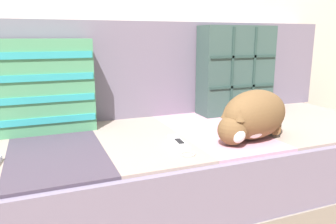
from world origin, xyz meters
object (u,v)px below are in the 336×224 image
at_px(throw_pillow_quilted, 236,70).
at_px(game_remote_far, 179,144).
at_px(sleeping_cat, 253,117).
at_px(couch, 174,173).
at_px(throw_pillow_striped, 32,87).

bearing_deg(throw_pillow_quilted, game_remote_far, -141.33).
bearing_deg(throw_pillow_quilted, sleeping_cat, -114.23).
distance_m(couch, throw_pillow_striped, 0.68).
height_order(sleeping_cat, game_remote_far, sleeping_cat).
relative_size(couch, throw_pillow_striped, 4.27).
height_order(couch, throw_pillow_quilted, throw_pillow_quilted).
bearing_deg(couch, throw_pillow_striped, 160.50).
bearing_deg(couch, throw_pillow_quilted, 24.49).
distance_m(throw_pillow_quilted, sleeping_cat, 0.46).
distance_m(throw_pillow_quilted, game_remote_far, 0.64).
bearing_deg(sleeping_cat, couch, 137.16).
bearing_deg(throw_pillow_striped, game_remote_far, -38.78).
relative_size(throw_pillow_striped, game_remote_far, 2.30).
distance_m(throw_pillow_striped, game_remote_far, 0.63).
bearing_deg(throw_pillow_quilted, throw_pillow_striped, -179.97).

